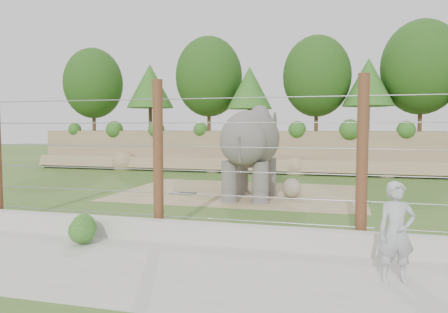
% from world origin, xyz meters
% --- Properties ---
extents(ground, '(90.00, 90.00, 0.00)m').
position_xyz_m(ground, '(0.00, 0.00, 0.00)').
color(ground, '#3D6727').
rests_on(ground, ground).
extents(back_embankment, '(30.00, 5.52, 8.77)m').
position_xyz_m(back_embankment, '(0.59, 12.68, 3.97)').
color(back_embankment, '#8A7158').
rests_on(back_embankment, ground).
extents(dirt_patch, '(10.00, 7.00, 0.02)m').
position_xyz_m(dirt_patch, '(0.50, 3.00, 0.01)').
color(dirt_patch, '#8E7C54').
rests_on(dirt_patch, ground).
extents(drain_grate, '(1.00, 0.60, 0.03)m').
position_xyz_m(drain_grate, '(-1.77, 2.04, 0.04)').
color(drain_grate, '#262628').
rests_on(drain_grate, dirt_patch).
extents(elephant, '(1.90, 4.44, 3.59)m').
position_xyz_m(elephant, '(1.14, 1.65, 1.80)').
color(elephant, '#635D58').
rests_on(elephant, ground).
extents(stone_ball, '(0.75, 0.75, 0.75)m').
position_xyz_m(stone_ball, '(2.69, 2.20, 0.40)').
color(stone_ball, gray).
rests_on(stone_ball, dirt_patch).
extents(retaining_wall, '(26.00, 0.35, 0.50)m').
position_xyz_m(retaining_wall, '(0.00, -5.00, 0.25)').
color(retaining_wall, '#B4B3A8').
rests_on(retaining_wall, ground).
extents(walkway, '(26.00, 4.00, 0.01)m').
position_xyz_m(walkway, '(0.00, -7.00, 0.01)').
color(walkway, '#B4B3A8').
rests_on(walkway, ground).
extents(barrier_fence, '(20.26, 0.26, 4.00)m').
position_xyz_m(barrier_fence, '(0.00, -4.50, 2.00)').
color(barrier_fence, '#5B301B').
rests_on(barrier_fence, ground).
extents(walkway_shrub, '(0.76, 0.76, 0.76)m').
position_xyz_m(walkway_shrub, '(-1.46, -5.80, 0.39)').
color(walkway_shrub, '#1A5A1A').
rests_on(walkway_shrub, walkway).
extents(zookeeper, '(0.75, 0.58, 1.83)m').
position_xyz_m(zookeeper, '(5.52, -6.63, 0.92)').
color(zookeeper, '#B3B9BD').
rests_on(zookeeper, walkway).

